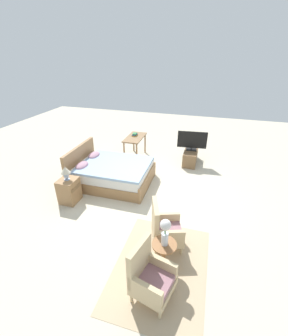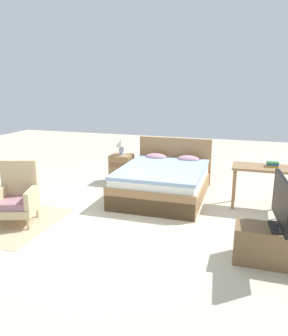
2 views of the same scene
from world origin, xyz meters
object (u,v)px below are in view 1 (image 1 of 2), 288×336
Objects in this scene: flower_vase at (165,230)px; tv_flatscreen at (192,141)px; tv_stand at (190,156)px; vanity_desk at (135,140)px; book_stack at (135,135)px; table_lamp at (66,172)px; side_table at (164,253)px; bed at (111,173)px; armchair_by_window_left at (150,277)px; armchair_by_window_right at (164,229)px; nightstand at (69,191)px.

tv_flatscreen is at bearing 0.18° from flower_vase.
tv_stand is 1.88m from vanity_desk.
book_stack is at bearing 89.86° from tv_stand.
table_lamp is 3.92m from tv_stand.
side_table is at bearing -115.50° from table_lamp.
bed is 2.19× the size of armchair_by_window_left.
flower_vase is 0.50× the size of tv_stand.
side_table is 1.66× the size of table_lamp.
flower_vase is (-0.50, -0.10, 0.46)m from armchair_by_window_right.
armchair_by_window_right is 0.88× the size of vanity_desk.
tv_flatscreen reaches higher than armchair_by_window_left.
tv_stand is at bearing -40.73° from nightstand.
armchair_by_window_left is 0.69m from flower_vase.
nightstand is at bearing 167.46° from book_stack.
table_lamp is at bearing 64.50° from side_table.
tv_flatscreen reaches higher than table_lamp.
nightstand is (1.21, 2.54, -0.05)m from side_table.
bed reaches higher than armchair_by_window_left.
flower_vase is 4.15m from tv_flatscreen.
nightstand is at bearing 139.27° from tv_stand.
armchair_by_window_right is 2.55m from nightstand.
vanity_desk is at bearing 26.25° from armchair_by_window_right.
tv_flatscreen is (1.85, -1.93, 0.45)m from bed.
tv_stand is (2.93, -2.53, -0.08)m from nightstand.
armchair_by_window_left is at bearing 178.94° from tv_stand.
tv_flatscreen is (0.00, 0.00, 0.53)m from tv_stand.
flower_vase is (-2.30, -1.94, 0.54)m from bed.
bed is at bearing 178.31° from book_stack.
armchair_by_window_right is at bearing 11.06° from side_table.
vanity_desk is at bearing 93.42° from tv_flatscreen.
tv_stand is at bearing -1.32° from armchair_by_window_right.
book_stack is at bearing -12.54° from nightstand.
armchair_by_window_left is 1.00× the size of armchair_by_window_right.
vanity_desk is (1.74, -0.10, 0.32)m from bed.
nightstand is 3.90m from tv_flatscreen.
armchair_by_window_right reaches higher than side_table.
tv_flatscreen reaches higher than nightstand.
armchair_by_window_right is at bearing -106.32° from table_lamp.
flower_vase is at bearing -115.51° from nightstand.
bed is at bearing 45.64° from armchair_by_window_right.
nightstand is 2.93m from vanity_desk.
flower_vase is at bearing -115.50° from table_lamp.
flower_vase is at bearing -155.57° from book_stack.
flower_vase is 2.81m from table_lamp.
armchair_by_window_right reaches higher than table_lamp.
flower_vase is 4.19m from tv_stand.
tv_flatscreen is at bearing 5.39° from tv_stand.
table_lamp is at bearing 64.50° from flower_vase.
nightstand is at bearing 166.18° from vanity_desk.
side_table is at bearing -115.51° from nightstand.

